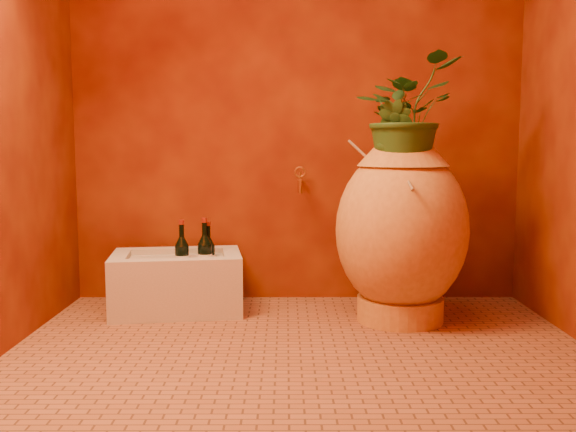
{
  "coord_description": "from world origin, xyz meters",
  "views": [
    {
      "loc": [
        -0.06,
        -2.63,
        0.88
      ],
      "look_at": [
        -0.05,
        0.35,
        0.55
      ],
      "focal_mm": 40.0,
      "sensor_mm": 36.0,
      "label": 1
    }
  ],
  "objects_px": {
    "wine_bottle_a": "(205,257)",
    "wine_bottle_c": "(182,258)",
    "stone_basin": "(177,283)",
    "wine_bottle_b": "(208,257)",
    "wall_tap": "(300,179)",
    "amphora": "(402,229)"
  },
  "relations": [
    {
      "from": "stone_basin",
      "to": "wine_bottle_b",
      "type": "xyz_separation_m",
      "value": [
        0.16,
        0.06,
        0.13
      ]
    },
    {
      "from": "stone_basin",
      "to": "wine_bottle_c",
      "type": "bearing_deg",
      "value": 6.47
    },
    {
      "from": "wall_tap",
      "to": "stone_basin",
      "type": "bearing_deg",
      "value": -160.98
    },
    {
      "from": "stone_basin",
      "to": "wine_bottle_c",
      "type": "xyz_separation_m",
      "value": [
        0.03,
        0.0,
        0.14
      ]
    },
    {
      "from": "wine_bottle_a",
      "to": "wine_bottle_c",
      "type": "bearing_deg",
      "value": -169.5
    },
    {
      "from": "wine_bottle_a",
      "to": "wall_tap",
      "type": "xyz_separation_m",
      "value": [
        0.51,
        0.2,
        0.4
      ]
    },
    {
      "from": "wine_bottle_a",
      "to": "stone_basin",
      "type": "bearing_deg",
      "value": -170.29
    },
    {
      "from": "wine_bottle_b",
      "to": "wine_bottle_a",
      "type": "bearing_deg",
      "value": -110.64
    },
    {
      "from": "amphora",
      "to": "wine_bottle_c",
      "type": "relative_size",
      "value": 2.97
    },
    {
      "from": "stone_basin",
      "to": "amphora",
      "type": "bearing_deg",
      "value": -9.49
    },
    {
      "from": "stone_basin",
      "to": "wall_tap",
      "type": "bearing_deg",
      "value": 19.02
    },
    {
      "from": "wine_bottle_b",
      "to": "wine_bottle_c",
      "type": "relative_size",
      "value": 0.95
    },
    {
      "from": "wine_bottle_a",
      "to": "wine_bottle_c",
      "type": "height_order",
      "value": "wine_bottle_a"
    },
    {
      "from": "wine_bottle_c",
      "to": "wall_tap",
      "type": "xyz_separation_m",
      "value": [
        0.63,
        0.22,
        0.41
      ]
    },
    {
      "from": "wine_bottle_a",
      "to": "wine_bottle_b",
      "type": "relative_size",
      "value": 1.08
    },
    {
      "from": "wine_bottle_a",
      "to": "wine_bottle_c",
      "type": "relative_size",
      "value": 1.03
    },
    {
      "from": "stone_basin",
      "to": "wine_bottle_c",
      "type": "relative_size",
      "value": 2.3
    },
    {
      "from": "wine_bottle_c",
      "to": "wine_bottle_a",
      "type": "bearing_deg",
      "value": 10.5
    },
    {
      "from": "amphora",
      "to": "wall_tap",
      "type": "xyz_separation_m",
      "value": [
        -0.49,
        0.42,
        0.23
      ]
    },
    {
      "from": "wine_bottle_b",
      "to": "wine_bottle_c",
      "type": "distance_m",
      "value": 0.14
    },
    {
      "from": "stone_basin",
      "to": "wine_bottle_b",
      "type": "relative_size",
      "value": 2.42
    },
    {
      "from": "wine_bottle_c",
      "to": "wall_tap",
      "type": "bearing_deg",
      "value": 19.57
    }
  ]
}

